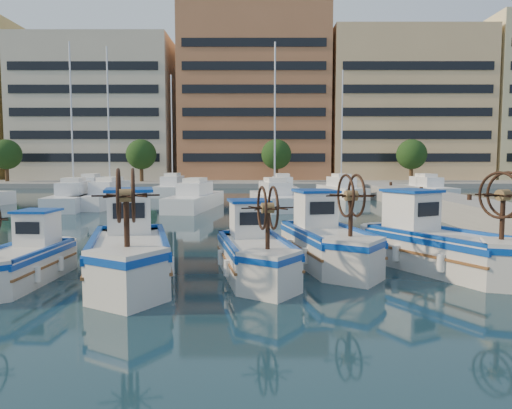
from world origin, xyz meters
The scene contains 8 objects.
ground centered at (0.00, 0.00, 0.00)m, with size 300.00×300.00×0.00m, color #183540.
waterfront centered at (9.23, 65.04, 11.10)m, with size 180.00×40.00×25.60m.
yacht_marina centered at (-3.17, 27.70, 0.53)m, with size 39.50×22.64×11.50m.
fishing_boat_a centered at (-5.03, 0.36, 0.67)m, with size 1.77×3.92×2.42m.
fishing_boat_b centered at (-2.18, 0.71, 0.87)m, with size 3.11×5.22×3.16m.
fishing_boat_c centered at (1.34, 1.15, 0.74)m, with size 2.48×4.45×2.70m.
fishing_boat_d centered at (3.63, 2.76, 0.82)m, with size 2.80×4.89×2.96m.
fishing_boat_e centered at (6.91, 1.84, 0.84)m, with size 3.97×5.05×3.05m.
Camera 1 is at (1.40, -13.11, 3.32)m, focal length 35.00 mm.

